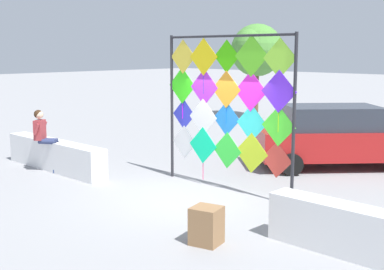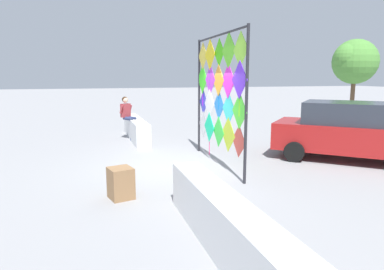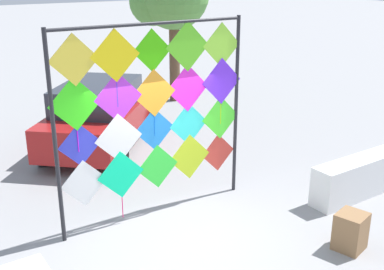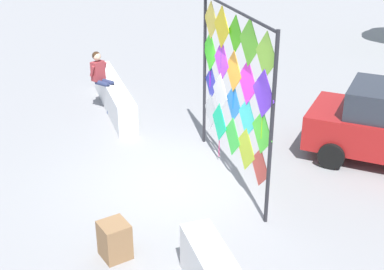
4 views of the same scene
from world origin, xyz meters
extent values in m
plane|color=gray|center=(0.00, 0.00, 0.00)|extent=(120.00, 120.00, 0.00)
cube|color=white|center=(-4.57, -0.52, 0.40)|extent=(4.00, 0.49, 0.80)
cube|color=white|center=(4.57, -0.52, 0.40)|extent=(4.00, 0.49, 0.80)
cylinder|color=#232328|center=(-1.78, 1.15, 1.77)|extent=(0.07, 0.07, 3.53)
cylinder|color=#232328|center=(1.82, 1.09, 1.77)|extent=(0.07, 0.07, 3.53)
cylinder|color=#232328|center=(0.02, 1.12, 3.48)|extent=(3.60, 0.12, 0.06)
cube|color=white|center=(-1.35, 1.16, 0.94)|extent=(0.83, 0.03, 0.83)
cube|color=#0BEC9A|center=(-0.69, 1.11, 0.95)|extent=(0.88, 0.03, 0.88)
cylinder|color=#E51662|center=(-0.69, 1.12, 0.31)|extent=(0.02, 0.02, 0.40)
cube|color=#32E53C|center=(0.05, 1.12, 0.92)|extent=(0.84, 0.03, 0.84)
cube|color=#C1DF22|center=(0.75, 1.12, 0.96)|extent=(0.90, 0.03, 0.90)
cube|color=red|center=(1.41, 1.11, 0.90)|extent=(0.77, 0.03, 0.77)
cube|color=#2F37D1|center=(-1.37, 1.16, 1.63)|extent=(0.74, 0.03, 0.74)
cylinder|color=yellow|center=(-1.37, 1.17, 1.11)|extent=(0.02, 0.02, 0.28)
cube|color=white|center=(-0.70, 1.12, 1.62)|extent=(0.88, 0.03, 0.88)
cube|color=#2081E3|center=(0.01, 1.14, 1.64)|extent=(0.78, 0.03, 0.78)
cylinder|color=orange|center=(0.01, 1.15, 1.08)|extent=(0.02, 0.02, 0.35)
cube|color=#33EEE2|center=(0.73, 1.12, 1.61)|extent=(0.82, 0.03, 0.82)
cube|color=#4BF230|center=(1.45, 1.09, 1.62)|extent=(0.85, 0.03, 0.85)
cube|color=#33ED19|center=(-1.41, 1.14, 2.33)|extent=(0.88, 0.03, 0.88)
cylinder|color=#CB16E5|center=(-1.41, 1.15, 1.70)|extent=(0.02, 0.02, 0.37)
cube|color=#B12FDC|center=(-0.67, 1.12, 2.32)|extent=(0.87, 0.03, 0.87)
cylinder|color=#49E516|center=(-0.67, 1.13, 1.68)|extent=(0.02, 0.02, 0.42)
cube|color=orange|center=(0.01, 1.11, 2.31)|extent=(0.84, 0.03, 0.84)
cylinder|color=blue|center=(0.01, 1.12, 1.71)|extent=(0.02, 0.02, 0.35)
cube|color=#F026D4|center=(0.70, 1.11, 2.30)|extent=(0.87, 0.03, 0.87)
cube|color=#6628F7|center=(1.44, 1.08, 2.34)|extent=(0.88, 0.03, 0.88)
cylinder|color=#A7E516|center=(1.44, 1.09, 1.70)|extent=(0.02, 0.02, 0.40)
cube|color=yellow|center=(-1.37, 1.13, 3.02)|extent=(0.82, 0.03, 0.82)
cube|color=yellow|center=(-0.68, 1.11, 3.02)|extent=(0.87, 0.03, 0.87)
cylinder|color=#1634E5|center=(-0.68, 1.12, 2.38)|extent=(0.02, 0.02, 0.42)
cube|color=#41D60B|center=(0.00, 1.13, 3.04)|extent=(0.73, 0.02, 0.73)
cube|color=#60D725|center=(0.70, 1.11, 3.05)|extent=(0.89, 0.03, 0.89)
cylinder|color=#A116E5|center=(0.70, 1.12, 2.43)|extent=(0.02, 0.02, 0.36)
cube|color=#97EE3A|center=(1.44, 1.09, 3.01)|extent=(0.83, 0.03, 0.83)
cylinder|color=navy|center=(-4.24, -0.71, 0.40)|extent=(0.11, 0.11, 0.80)
cylinder|color=navy|center=(-4.42, -0.83, 0.83)|extent=(0.43, 0.36, 0.13)
cube|color=navy|center=(-4.19, -0.67, 0.04)|extent=(0.25, 0.22, 0.09)
cylinder|color=navy|center=(-4.34, -0.57, 0.40)|extent=(0.11, 0.11, 0.80)
cylinder|color=navy|center=(-4.52, -0.69, 0.83)|extent=(0.43, 0.36, 0.13)
cube|color=navy|center=(-4.29, -0.53, 0.04)|extent=(0.25, 0.22, 0.09)
cube|color=#993338|center=(-4.65, -0.89, 1.12)|extent=(0.37, 0.41, 0.52)
sphere|color=#DBB293|center=(-4.65, -0.89, 1.52)|extent=(0.22, 0.22, 0.22)
sphere|color=#382314|center=(-4.66, -0.90, 1.53)|extent=(0.22, 0.22, 0.22)
cylinder|color=#993338|center=(-4.50, -1.06, 1.17)|extent=(0.19, 0.17, 0.31)
cylinder|color=#993338|center=(-4.76, -0.70, 1.17)|extent=(0.19, 0.17, 0.31)
cube|color=maroon|center=(0.67, 5.05, 0.68)|extent=(4.32, 4.45, 0.78)
cube|color=#282D38|center=(0.56, 4.94, 1.38)|extent=(2.86, 2.90, 0.62)
cylinder|color=black|center=(-1.02, 4.60, 0.29)|extent=(0.56, 0.58, 0.58)
cylinder|color=black|center=(0.35, 3.34, 0.29)|extent=(0.56, 0.58, 0.58)
cube|color=olive|center=(1.99, -1.71, 0.31)|extent=(0.56, 0.54, 0.63)
cylinder|color=brown|center=(-7.17, 11.83, 1.23)|extent=(0.23, 0.23, 2.46)
sphere|color=#4C8938|center=(-7.17, 11.83, 3.18)|extent=(2.42, 2.42, 2.42)
sphere|color=#4C8938|center=(-7.09, 11.26, 3.40)|extent=(1.49, 1.49, 1.49)
sphere|color=#4C8938|center=(-7.72, 12.25, 3.27)|extent=(1.87, 1.87, 1.87)
sphere|color=#4C8938|center=(-7.62, 12.05, 3.52)|extent=(1.33, 1.33, 1.33)
camera|label=1|loc=(7.49, -7.78, 3.17)|focal=48.51mm
camera|label=2|loc=(8.80, -2.26, 2.44)|focal=32.51mm
camera|label=3|loc=(-3.95, -5.89, 4.32)|focal=44.74mm
camera|label=4|loc=(9.18, -2.72, 5.44)|focal=49.63mm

